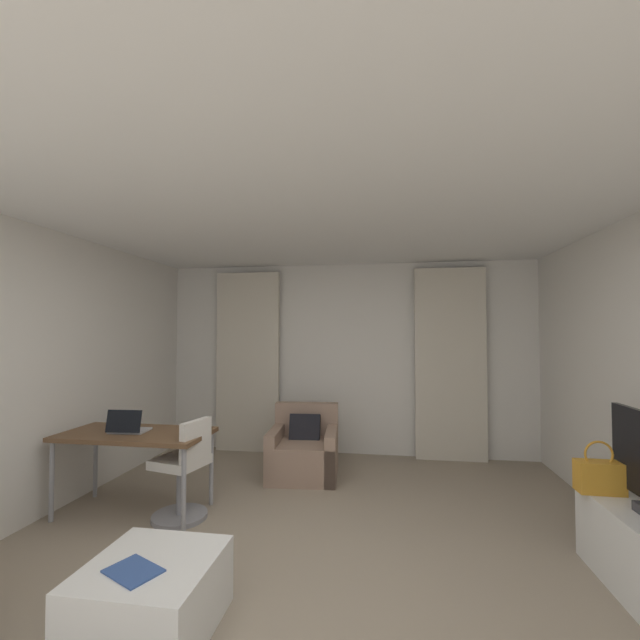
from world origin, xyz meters
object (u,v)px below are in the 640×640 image
Objects in this scene: armchair at (304,452)px; desk at (136,439)px; desk_chair at (184,474)px; laptop at (128,427)px; magazine_open at (133,571)px; coffee_table at (151,597)px; handbag_primary at (599,476)px.

armchair is 1.85m from desk.
desk_chair reaches higher than armchair.
laptop is at bearing -138.82° from armchair.
magazine_open is at bearing -57.12° from desk.
desk is 3.95× the size of magazine_open.
desk is at bearing 126.00° from coffee_table.
laptop reaches higher than desk.
handbag_primary is (2.79, 1.10, 0.43)m from coffee_table.
handbag_primary reaches higher than coffee_table.
desk_chair reaches higher than desk.
armchair is at bearing 41.18° from laptop.
laptop reaches higher than desk_chair.
laptop is at bearing -154.11° from desk.
laptop is (-0.06, -0.03, 0.11)m from desk.
handbag_primary is (3.78, -0.27, -0.04)m from desk.
laptop is at bearing 128.22° from coffee_table.
desk reaches higher than coffee_table.
laptop is 0.92× the size of handbag_primary.
laptop is 1.80m from coffee_table.
desk is 1.78m from magazine_open.
armchair is 2.45× the size of laptop.
laptop reaches higher than handbag_primary.
coffee_table is 2.05× the size of magazine_open.
coffee_table is 0.23m from magazine_open.
handbag_primary is at bearing -3.78° from desk_chair.
laptop is 3.85m from handbag_primary.
armchair is 2.59m from coffee_table.
handbag_primary is at bearing -4.09° from desk.
coffee_table is at bearing -51.78° from laptop.
magazine_open is (-0.04, -0.11, 0.20)m from coffee_table.
magazine_open is (-0.39, -2.68, 0.12)m from armchair.
desk_chair is 3.29m from handbag_primary.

